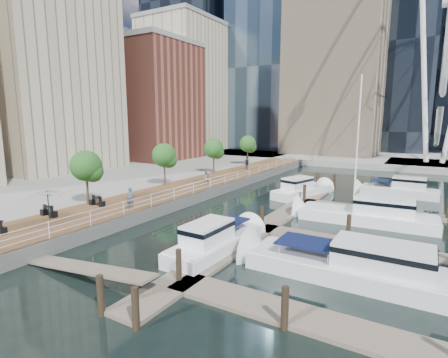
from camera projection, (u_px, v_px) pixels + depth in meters
ground at (160, 258)px, 20.85m from camera, size 520.00×520.00×0.00m
boardwalk at (188, 190)px, 38.00m from camera, size 6.00×60.00×1.00m
seawall at (211, 193)px, 36.49m from camera, size 0.25×60.00×1.00m
land_inland at (41, 171)px, 51.58m from camera, size 48.00×90.00×1.00m
land_far at (381, 144)px, 107.18m from camera, size 200.00×114.00×1.00m
pier at (434, 166)px, 57.78m from camera, size 14.00×12.00×1.00m
railing at (210, 184)px, 36.37m from camera, size 0.10×60.00×1.05m
floating_docks at (336, 227)px, 25.22m from camera, size 16.00×34.00×2.60m
midrise_condos at (110, 87)px, 58.16m from camera, size 19.00×67.00×28.00m
street_trees at (164, 155)px, 37.71m from camera, size 2.60×42.60×4.60m
cafe_tables at (25, 219)px, 24.15m from camera, size 2.50×13.70×0.74m
yacht_foreground at (353, 279)px, 18.10m from camera, size 11.95×3.24×2.15m
pedestrian_near at (130, 199)px, 27.79m from camera, size 0.77×0.65×1.81m
pedestrian_mid at (206, 178)px, 37.61m from camera, size 0.92×1.01×1.69m
pedestrian_far at (247, 163)px, 50.33m from camera, size 1.19×0.86×1.87m
moored_yachts at (367, 229)px, 26.18m from camera, size 22.01×39.28×11.50m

